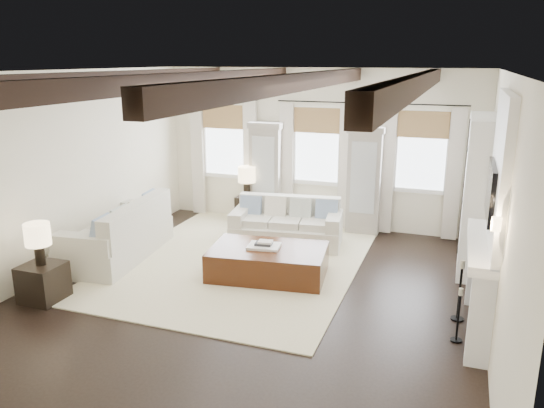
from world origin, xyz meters
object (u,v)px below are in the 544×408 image
(ottoman, at_px, (268,262))
(side_table_front, at_px, (43,282))
(side_table_back, at_px, (247,210))
(sofa_left, at_px, (121,235))
(sofa_back, at_px, (287,226))

(ottoman, relative_size, side_table_front, 3.32)
(side_table_back, bearing_deg, side_table_front, -107.29)
(sofa_left, distance_m, side_table_front, 1.84)
(ottoman, bearing_deg, side_table_front, -152.59)
(sofa_left, relative_size, side_table_front, 4.51)
(sofa_left, relative_size, ottoman, 1.36)
(side_table_back, bearing_deg, ottoman, -60.80)
(ottoman, relative_size, side_table_back, 2.99)
(sofa_left, distance_m, side_table_back, 2.86)
(sofa_back, height_order, sofa_left, sofa_left)
(sofa_left, xyz_separation_m, ottoman, (2.70, 0.07, -0.16))
(sofa_back, bearing_deg, ottoman, -82.50)
(sofa_left, bearing_deg, side_table_front, -91.11)
(ottoman, distance_m, side_table_front, 3.33)
(sofa_back, relative_size, side_table_front, 3.91)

